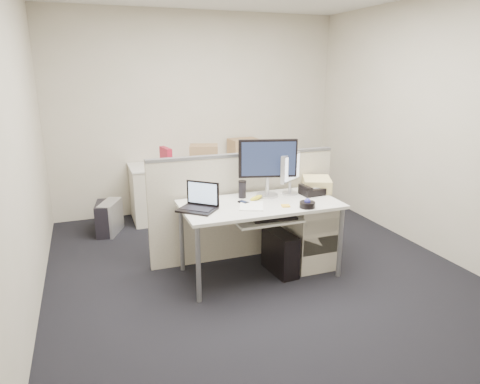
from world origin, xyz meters
name	(u,v)px	position (x,y,z in m)	size (l,w,h in m)	color
floor	(259,273)	(0.00, 0.00, -0.01)	(4.00, 4.50, 0.01)	black
wall_back	(198,114)	(0.00, 2.25, 1.35)	(4.00, 0.02, 2.70)	beige
wall_front	(462,213)	(0.00, -2.25, 1.35)	(4.00, 0.02, 2.70)	beige
wall_left	(17,152)	(-2.00, 0.00, 1.35)	(0.02, 4.50, 2.70)	beige
wall_right	(435,128)	(2.00, 0.00, 1.35)	(0.02, 4.50, 2.70)	beige
desk	(260,209)	(0.00, 0.00, 0.66)	(1.50, 0.75, 0.73)	silver
keyboard_tray	(268,220)	(0.00, -0.18, 0.62)	(0.62, 0.32, 0.02)	silver
drawer_pedestal	(307,233)	(0.55, 0.05, 0.33)	(0.40, 0.55, 0.65)	beige
cubicle_partition	(244,207)	(0.00, 0.45, 0.55)	(2.00, 0.06, 1.10)	#AFA490
back_counter	(206,189)	(0.00, 1.93, 0.36)	(2.00, 0.60, 0.72)	beige
monitor_main	(268,168)	(0.15, 0.18, 1.02)	(0.57, 0.22, 0.57)	black
monitor_small	(290,174)	(0.40, 0.18, 0.93)	(0.33, 0.17, 0.41)	#B7B7BC
laptop	(197,198)	(-0.62, -0.02, 0.85)	(0.32, 0.24, 0.24)	black
trackball	(307,205)	(0.35, -0.28, 0.76)	(0.14, 0.14, 0.06)	black
desk_phone	(312,191)	(0.60, 0.08, 0.77)	(0.22, 0.18, 0.07)	black
paper_stack	(252,206)	(-0.12, -0.08, 0.74)	(0.21, 0.27, 0.01)	white
sticky_pad	(286,206)	(0.18, -0.18, 0.74)	(0.08, 0.08, 0.01)	yellow
travel_mug	(242,190)	(-0.10, 0.22, 0.81)	(0.08, 0.08, 0.16)	black
banana	(256,198)	(0.00, 0.10, 0.75)	(0.19, 0.05, 0.04)	#FFF719
cellphone	(244,202)	(-0.15, 0.05, 0.74)	(0.06, 0.11, 0.01)	black
manila_folders	(317,184)	(0.72, 0.20, 0.80)	(0.28, 0.35, 0.13)	tan
keyboard	(274,218)	(0.05, -0.22, 0.64)	(0.41, 0.14, 0.02)	black
pc_tower_desk	(280,252)	(0.20, -0.05, 0.21)	(0.18, 0.45, 0.42)	black
pc_tower_spare_dark	(104,218)	(-1.38, 1.63, 0.20)	(0.17, 0.42, 0.39)	black
pc_tower_spare_silver	(111,217)	(-1.30, 1.63, 0.20)	(0.17, 0.43, 0.40)	#B7B7BC
cardboard_box_left	(204,155)	(-0.05, 1.81, 0.86)	(0.37, 0.27, 0.27)	brown
cardboard_box_right	(244,149)	(0.60, 2.05, 0.86)	(0.39, 0.31, 0.28)	brown
red_binder	(166,158)	(-0.55, 1.83, 0.85)	(0.07, 0.29, 0.27)	#AA192F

